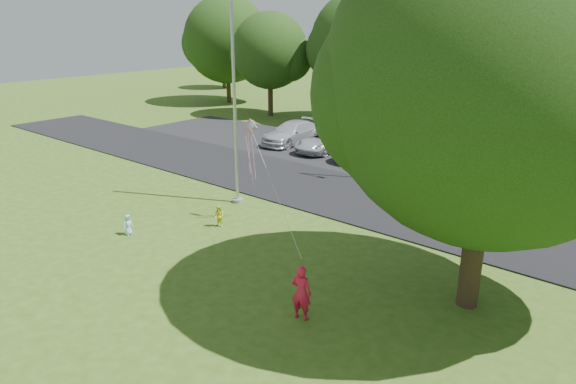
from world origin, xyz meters
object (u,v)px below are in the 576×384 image
Objects in this scene: big_tree at (489,87)px; child_yellow at (219,216)px; woman at (301,293)px; flagpole at (235,113)px; child_blue at (128,225)px; trash_can at (428,187)px; kite at (251,139)px; street_lamp at (368,120)px.

big_tree is 12.05× the size of child_yellow.
child_yellow is (-6.77, 3.14, -0.36)m from woman.
flagpole is 6.64m from child_blue.
big_tree reaches higher than trash_can.
big_tree is at bearing -72.72° from child_blue.
woman is 8.04m from kite.
kite is at bearing -97.20° from street_lamp.
street_lamp reaches higher than trash_can.
big_tree is at bearing -145.80° from woman.
trash_can is at bearing -8.27° from street_lamp.
flagpole is at bearing -115.31° from street_lamp.
street_lamp reaches higher than kite.
kite is at bearing -32.50° from child_blue.
flagpole is at bearing 137.57° from kite.
woman is 7.47m from child_yellow.
child_blue is (-3.29, -12.28, -2.76)m from street_lamp.
woman is 8.94m from child_blue.
trash_can is 9.40m from kite.
flagpole reaches higher than child_blue.
kite is (2.81, 4.15, 3.13)m from child_blue.
trash_can is 12.46m from woman.
big_tree reaches higher than child_yellow.
child_yellow is (-4.79, -9.16, 0.03)m from trash_can.
street_lamp is 0.80× the size of kite.
flagpole reaches higher than street_lamp.
big_tree is (11.55, -2.04, 2.26)m from flagpole.
flagpole reaches higher than kite.
child_yellow is 0.14× the size of kite.
woman is at bearing -30.59° from child_yellow.
big_tree is 1.69× the size of kite.
woman is (-3.23, -3.70, -5.60)m from big_tree.
kite is (-0.48, -8.13, 0.37)m from street_lamp.
child_yellow is at bearing -176.78° from big_tree.
woman is 1.97× the size of child_blue.
trash_can is 1.02× the size of child_blue.
woman reaches higher than child_blue.
child_blue is 5.91m from kite.
street_lamp is at bearing -13.37° from child_blue.
trash_can is (3.66, -0.28, -2.75)m from street_lamp.
child_blue is (-0.60, -5.44, -3.75)m from flagpole.
child_yellow is at bearing -128.55° from kite.
big_tree is (5.20, -8.60, 6.00)m from trash_can.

